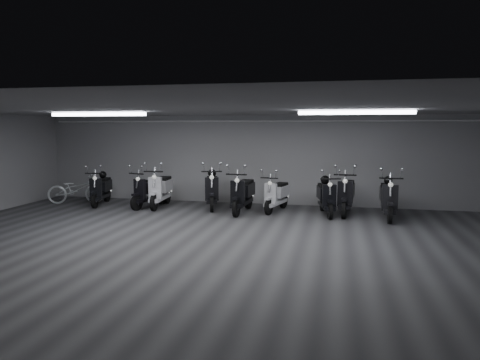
% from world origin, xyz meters
% --- Properties ---
extents(floor, '(14.00, 10.00, 0.01)m').
position_xyz_m(floor, '(0.00, 0.00, -0.01)').
color(floor, '#39393B').
rests_on(floor, ground).
extents(ceiling, '(14.00, 10.00, 0.01)m').
position_xyz_m(ceiling, '(0.00, 0.00, 2.80)').
color(ceiling, gray).
rests_on(ceiling, ground).
extents(back_wall, '(14.00, 0.01, 2.80)m').
position_xyz_m(back_wall, '(0.00, 5.00, 1.40)').
color(back_wall, '#959597').
rests_on(back_wall, ground).
extents(front_wall, '(14.00, 0.01, 2.80)m').
position_xyz_m(front_wall, '(0.00, -5.00, 1.40)').
color(front_wall, '#959597').
rests_on(front_wall, ground).
extents(fluor_strip_left, '(2.40, 0.18, 0.08)m').
position_xyz_m(fluor_strip_left, '(-3.00, 1.00, 2.74)').
color(fluor_strip_left, white).
rests_on(fluor_strip_left, ceiling).
extents(fluor_strip_right, '(2.40, 0.18, 0.08)m').
position_xyz_m(fluor_strip_right, '(3.00, 1.00, 2.74)').
color(fluor_strip_right, white).
rests_on(fluor_strip_right, ceiling).
extents(conduit, '(13.60, 0.05, 0.05)m').
position_xyz_m(conduit, '(0.00, 4.92, 2.62)').
color(conduit, white).
rests_on(conduit, back_wall).
extents(scooter_0, '(0.93, 1.85, 1.31)m').
position_xyz_m(scooter_0, '(-4.58, 3.68, 0.66)').
color(scooter_0, black).
rests_on(scooter_0, floor).
extents(scooter_1, '(1.06, 1.91, 1.35)m').
position_xyz_m(scooter_1, '(-2.89, 3.61, 0.67)').
color(scooter_1, black).
rests_on(scooter_1, floor).
extents(scooter_2, '(0.80, 1.97, 1.43)m').
position_xyz_m(scooter_2, '(-2.59, 3.73, 0.72)').
color(scooter_2, white).
rests_on(scooter_2, floor).
extents(scooter_3, '(1.15, 2.06, 1.46)m').
position_xyz_m(scooter_3, '(-1.01, 3.90, 0.73)').
color(scooter_3, black).
rests_on(scooter_3, floor).
extents(scooter_5, '(0.77, 1.98, 1.45)m').
position_xyz_m(scooter_5, '(0.04, 3.39, 0.72)').
color(scooter_5, black).
rests_on(scooter_5, floor).
extents(scooter_6, '(0.98, 1.81, 1.28)m').
position_xyz_m(scooter_6, '(0.96, 3.81, 0.64)').
color(scooter_6, white).
rests_on(scooter_6, floor).
extents(scooter_7, '(0.94, 1.88, 1.34)m').
position_xyz_m(scooter_7, '(2.38, 3.58, 0.67)').
color(scooter_7, black).
rests_on(scooter_7, floor).
extents(scooter_8, '(0.84, 2.02, 1.46)m').
position_xyz_m(scooter_8, '(2.92, 3.80, 0.73)').
color(scooter_8, black).
rests_on(scooter_8, floor).
extents(scooter_9, '(0.70, 1.95, 1.44)m').
position_xyz_m(scooter_9, '(4.00, 3.41, 0.72)').
color(scooter_9, black).
rests_on(scooter_9, floor).
extents(bicycle, '(1.83, 1.20, 1.12)m').
position_xyz_m(bicycle, '(-5.50, 3.76, 0.56)').
color(bicycle, white).
rests_on(bicycle, floor).
extents(helmet_0, '(0.23, 0.23, 0.23)m').
position_xyz_m(helmet_0, '(4.01, 3.68, 1.00)').
color(helmet_0, black).
rests_on(helmet_0, scooter_9).
extents(helmet_1, '(0.23, 0.23, 0.23)m').
position_xyz_m(helmet_1, '(-4.63, 3.92, 0.93)').
color(helmet_1, black).
rests_on(helmet_1, scooter_0).
extents(helmet_2, '(0.25, 0.25, 0.25)m').
position_xyz_m(helmet_2, '(2.33, 3.82, 0.96)').
color(helmet_2, black).
rests_on(helmet_2, scooter_7).
extents(helmet_3, '(0.25, 0.25, 0.25)m').
position_xyz_m(helmet_3, '(-1.08, 4.16, 1.03)').
color(helmet_3, black).
rests_on(helmet_3, scooter_3).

